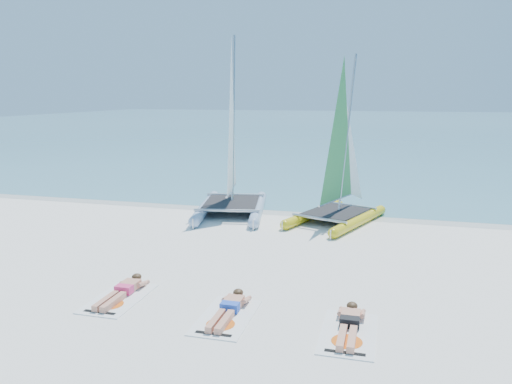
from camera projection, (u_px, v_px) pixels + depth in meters
ground at (261, 258)px, 13.46m from camera, size 140.00×140.00×0.00m
sea at (367, 124)px, 73.17m from camera, size 140.00×115.00×0.01m
wet_sand_strip at (297, 212)px, 18.67m from camera, size 140.00×1.40×0.01m
catamaran_blue at (231, 159)px, 18.25m from camera, size 3.25×5.29×6.73m
catamaran_yellow at (343, 167)px, 17.25m from camera, size 3.44×4.77×5.90m
towel_a at (119, 298)px, 10.76m from camera, size 1.00×1.85×0.02m
sunbather_a at (123, 290)px, 10.92m from camera, size 0.37×1.73×0.26m
towel_b at (226, 317)px, 9.86m from camera, size 1.00×1.85×0.02m
sunbather_b at (229, 308)px, 10.02m from camera, size 0.37×1.73×0.26m
towel_c at (348, 333)px, 9.19m from camera, size 1.00×1.85×0.02m
sunbather_c at (349, 323)px, 9.35m from camera, size 0.37×1.73×0.26m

